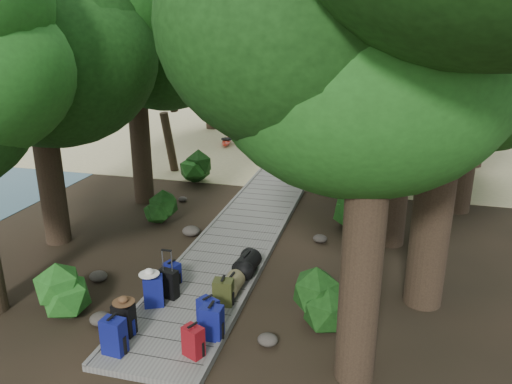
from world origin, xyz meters
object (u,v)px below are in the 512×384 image
(backpack_left_d, at_px, (172,272))
(lone_suitcase_on_sand, at_px, (299,156))
(duffel_right_black, at_px, (247,264))
(sun_lounger, at_px, (383,157))
(backpack_right_c, at_px, (208,312))
(backpack_right_a, at_px, (193,340))
(backpack_left_b, at_px, (124,318))
(duffel_right_khaki, at_px, (232,285))
(backpack_left_c, at_px, (153,290))
(backpack_right_d, at_px, (223,291))
(backpack_right_b, at_px, (212,321))
(suitcase_on_boardwalk, at_px, (169,284))
(kayak, at_px, (227,140))
(backpack_left_a, at_px, (114,334))

(backpack_left_d, xyz_separation_m, lone_suitcase_on_sand, (0.93, 10.19, 0.01))
(duffel_right_black, distance_m, sun_lounger, 10.62)
(backpack_right_c, bearing_deg, duffel_right_black, 112.69)
(backpack_right_a, relative_size, lone_suitcase_on_sand, 0.81)
(backpack_left_b, bearing_deg, sun_lounger, 76.10)
(duffel_right_khaki, xyz_separation_m, lone_suitcase_on_sand, (-0.42, 10.28, 0.07))
(backpack_left_c, xyz_separation_m, backpack_right_a, (1.32, -1.27, -0.05))
(backpack_left_b, height_order, duffel_right_black, backpack_left_b)
(backpack_left_c, relative_size, backpack_right_d, 1.19)
(backpack_right_b, relative_size, duffel_right_khaki, 1.20)
(backpack_left_c, bearing_deg, suitcase_on_boardwalk, 42.60)
(backpack_left_c, xyz_separation_m, sun_lounger, (4.13, 12.02, -0.11))
(backpack_left_c, height_order, sun_lounger, backpack_left_c)
(backpack_right_d, xyz_separation_m, sun_lounger, (2.83, 11.64, -0.06))
(backpack_left_d, bearing_deg, lone_suitcase_on_sand, 104.94)
(backpack_right_c, xyz_separation_m, kayak, (-4.23, 14.27, -0.23))
(backpack_left_a, xyz_separation_m, duffel_right_black, (1.38, 3.29, -0.13))
(duffel_right_khaki, height_order, sun_lounger, sun_lounger)
(backpack_left_c, distance_m, duffel_right_black, 2.25)
(duffel_right_khaki, bearing_deg, backpack_left_b, -124.18)
(backpack_right_b, height_order, lone_suitcase_on_sand, backpack_right_b)
(sun_lounger, bearing_deg, backpack_left_b, -97.57)
(backpack_right_a, xyz_separation_m, suitcase_on_boardwalk, (-1.17, 1.63, 0.00))
(backpack_left_d, relative_size, backpack_right_d, 0.87)
(duffel_right_khaki, height_order, kayak, duffel_right_khaki)
(backpack_left_d, bearing_deg, duffel_right_black, 50.72)
(lone_suitcase_on_sand, bearing_deg, backpack_left_c, -81.11)
(duffel_right_black, distance_m, kayak, 12.85)
(duffel_right_khaki, distance_m, lone_suitcase_on_sand, 10.29)
(backpack_left_a, distance_m, sun_lounger, 14.16)
(duffel_right_black, xyz_separation_m, kayak, (-4.35, 12.09, -0.14))
(backpack_right_c, distance_m, kayak, 14.88)
(lone_suitcase_on_sand, bearing_deg, backpack_right_c, -74.62)
(duffel_right_khaki, xyz_separation_m, kayak, (-4.29, 13.02, -0.11))
(backpack_right_d, bearing_deg, backpack_left_c, -168.95)
(backpack_right_b, distance_m, backpack_right_d, 1.13)
(duffel_right_black, bearing_deg, backpack_right_a, -84.87)
(backpack_left_d, xyz_separation_m, kayak, (-2.94, 12.93, -0.17))
(suitcase_on_boardwalk, bearing_deg, kayak, 115.61)
(backpack_right_c, relative_size, backpack_right_d, 1.06)
(backpack_left_c, xyz_separation_m, backpack_right_c, (1.27, -0.42, -0.04))
(suitcase_on_boardwalk, relative_size, kayak, 0.17)
(backpack_left_a, distance_m, backpack_right_b, 1.65)
(backpack_right_c, bearing_deg, backpack_left_a, -112.53)
(backpack_left_d, bearing_deg, backpack_right_a, -38.44)
(duffel_right_khaki, relative_size, lone_suitcase_on_sand, 0.79)
(backpack_left_d, height_order, duffel_right_black, backpack_left_d)
(backpack_left_a, xyz_separation_m, lone_suitcase_on_sand, (0.90, 12.65, -0.09))
(suitcase_on_boardwalk, bearing_deg, backpack_right_a, -41.77)
(backpack_right_a, bearing_deg, backpack_right_c, 117.14)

